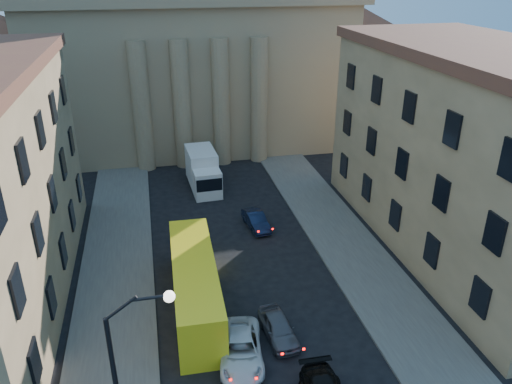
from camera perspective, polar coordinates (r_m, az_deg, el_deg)
sidewalk_left at (r=31.99m, az=-15.94°, el=-14.04°), size 5.00×60.00×0.15m
sidewalk_right at (r=34.69m, az=13.70°, el=-10.35°), size 5.00×60.00×0.15m
church at (r=63.32m, az=-7.87°, el=17.46°), size 68.02×28.76×36.60m
building_right at (r=38.67m, az=23.73°, el=4.21°), size 11.60×26.60×14.70m
street_lamp at (r=20.89m, az=-14.33°, el=-19.46°), size 2.62×0.44×8.83m
car_left_mid at (r=28.14m, az=-1.74°, el=-17.51°), size 2.95×5.24×1.38m
car_right_far at (r=29.50m, az=2.58°, el=-15.25°), size 1.88×3.99×1.32m
car_right_distant at (r=40.43m, az=0.00°, el=-3.28°), size 1.79×3.99×1.27m
city_bus at (r=31.30m, az=-6.99°, el=-10.34°), size 2.93×11.41×3.20m
box_truck at (r=47.55m, az=-6.06°, el=2.38°), size 2.81×6.49×3.50m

